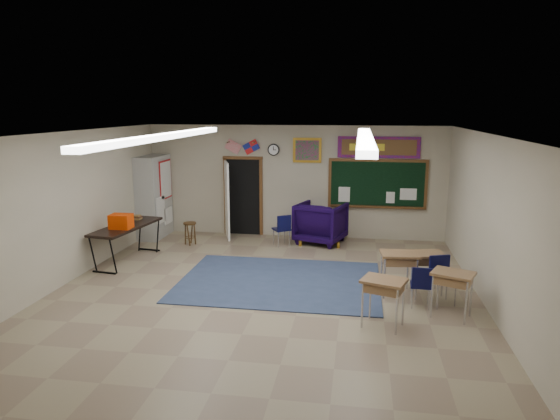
% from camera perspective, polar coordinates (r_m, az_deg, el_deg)
% --- Properties ---
extents(floor, '(9.00, 9.00, 0.00)m').
position_cam_1_polar(floor, '(9.49, -2.03, -9.74)').
color(floor, gray).
rests_on(floor, ground).
extents(back_wall, '(8.00, 0.04, 3.00)m').
position_cam_1_polar(back_wall, '(13.42, 1.61, 3.26)').
color(back_wall, '#BCB098').
rests_on(back_wall, floor).
extents(front_wall, '(8.00, 0.04, 3.00)m').
position_cam_1_polar(front_wall, '(4.91, -12.51, -12.17)').
color(front_wall, '#BCB098').
rests_on(front_wall, floor).
extents(left_wall, '(0.04, 9.00, 3.00)m').
position_cam_1_polar(left_wall, '(10.57, -23.91, -0.05)').
color(left_wall, '#BCB098').
rests_on(left_wall, floor).
extents(right_wall, '(0.04, 9.00, 3.00)m').
position_cam_1_polar(right_wall, '(9.17, 23.24, -1.65)').
color(right_wall, '#BCB098').
rests_on(right_wall, floor).
extents(ceiling, '(8.00, 9.00, 0.04)m').
position_cam_1_polar(ceiling, '(8.85, -2.17, 8.66)').
color(ceiling, silver).
rests_on(ceiling, back_wall).
extents(area_rug, '(4.00, 3.00, 0.02)m').
position_cam_1_polar(area_rug, '(10.19, -0.05, -8.14)').
color(area_rug, '#354365').
rests_on(area_rug, floor).
extents(fluorescent_strips, '(3.86, 6.00, 0.10)m').
position_cam_1_polar(fluorescent_strips, '(8.85, -2.17, 8.28)').
color(fluorescent_strips, white).
rests_on(fluorescent_strips, ceiling).
extents(doorway, '(1.10, 0.89, 2.16)m').
position_cam_1_polar(doorway, '(13.62, -4.76, 1.46)').
color(doorway, black).
rests_on(doorway, back_wall).
extents(chalkboard, '(2.55, 0.14, 1.30)m').
position_cam_1_polar(chalkboard, '(13.29, 11.05, 2.80)').
color(chalkboard, brown).
rests_on(chalkboard, back_wall).
extents(bulletin_board, '(2.10, 0.05, 0.55)m').
position_cam_1_polar(bulletin_board, '(13.18, 11.22, 7.04)').
color(bulletin_board, '#B6120F').
rests_on(bulletin_board, back_wall).
extents(framed_art_print, '(0.75, 0.05, 0.65)m').
position_cam_1_polar(framed_art_print, '(13.25, 3.13, 6.84)').
color(framed_art_print, '#AB7B21').
rests_on(framed_art_print, back_wall).
extents(wall_clock, '(0.32, 0.05, 0.32)m').
position_cam_1_polar(wall_clock, '(13.37, -0.74, 6.90)').
color(wall_clock, black).
rests_on(wall_clock, back_wall).
extents(wall_flags, '(1.16, 0.06, 0.70)m').
position_cam_1_polar(wall_flags, '(13.51, -4.35, 7.47)').
color(wall_flags, red).
rests_on(wall_flags, back_wall).
extents(storage_cabinet, '(0.59, 1.25, 2.20)m').
position_cam_1_polar(storage_cabinet, '(13.85, -14.18, 1.48)').
color(storage_cabinet, '#A3A49F').
rests_on(storage_cabinet, floor).
extents(wingback_armchair, '(1.43, 1.45, 1.06)m').
position_cam_1_polar(wingback_armchair, '(12.96, 4.69, -1.45)').
color(wingback_armchair, black).
rests_on(wingback_armchair, floor).
extents(student_chair_reading, '(0.57, 0.57, 0.82)m').
position_cam_1_polar(student_chair_reading, '(12.65, 0.16, -2.29)').
color(student_chair_reading, '#080932').
rests_on(student_chair_reading, floor).
extents(student_chair_desk_a, '(0.40, 0.40, 0.77)m').
position_cam_1_polar(student_chair_desk_a, '(9.20, 15.81, -8.35)').
color(student_chair_desk_a, '#080932').
rests_on(student_chair_desk_a, floor).
extents(student_chair_desk_b, '(0.54, 0.54, 0.85)m').
position_cam_1_polar(student_chair_desk_b, '(9.42, 18.16, -7.73)').
color(student_chair_desk_b, '#080932').
rests_on(student_chair_desk_b, floor).
extents(student_desk_front_left, '(0.73, 0.58, 0.83)m').
position_cam_1_polar(student_desk_front_left, '(9.60, 13.42, -6.87)').
color(student_desk_front_left, '#8A6240').
rests_on(student_desk_front_left, floor).
extents(student_desk_front_right, '(0.73, 0.60, 0.78)m').
position_cam_1_polar(student_desk_front_right, '(9.88, 16.24, -6.65)').
color(student_desk_front_right, '#8A6240').
rests_on(student_desk_front_right, floor).
extents(student_desk_back_left, '(0.79, 0.69, 0.80)m').
position_cam_1_polar(student_desk_back_left, '(8.24, 11.70, -10.07)').
color(student_desk_back_left, '#8A6240').
rests_on(student_desk_back_left, floor).
extents(student_desk_back_right, '(0.80, 0.71, 0.79)m').
position_cam_1_polar(student_desk_back_right, '(8.90, 19.05, -8.86)').
color(student_desk_back_right, '#8A6240').
rests_on(student_desk_back_right, floor).
extents(folding_table, '(0.94, 2.11, 1.16)m').
position_cam_1_polar(folding_table, '(11.88, -17.06, -3.50)').
color(folding_table, black).
rests_on(folding_table, floor).
extents(wooden_stool, '(0.33, 0.33, 0.58)m').
position_cam_1_polar(wooden_stool, '(12.99, -10.24, -2.62)').
color(wooden_stool, '#493116').
rests_on(wooden_stool, floor).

